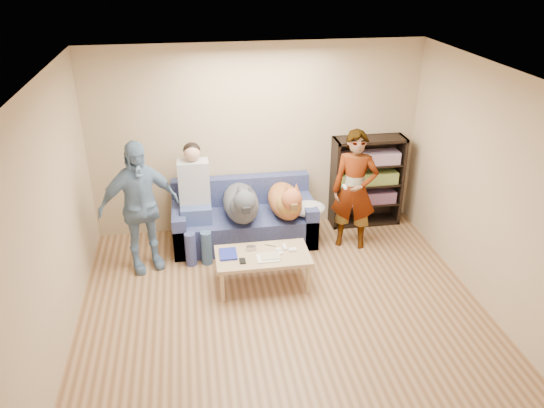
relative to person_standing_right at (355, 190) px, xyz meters
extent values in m
plane|color=brown|center=(-1.18, -1.73, -0.81)|extent=(5.00, 5.00, 0.00)
plane|color=white|center=(-1.18, -1.73, 1.79)|extent=(5.00, 5.00, 0.00)
plane|color=tan|center=(-1.18, 0.77, 0.49)|extent=(4.50, 0.00, 4.50)
plane|color=tan|center=(-3.43, -1.73, 0.49)|extent=(0.00, 5.00, 5.00)
plane|color=tan|center=(1.07, -1.73, 0.49)|extent=(0.00, 5.00, 5.00)
ellipsoid|color=#B9B9BE|center=(-0.58, 0.15, -0.29)|extent=(0.48, 0.40, 0.17)
imported|color=gray|center=(0.00, 0.00, 0.00)|extent=(0.69, 0.57, 1.61)
imported|color=#6C88AD|center=(-2.73, -0.13, 0.03)|extent=(1.06, 0.72, 1.68)
cube|color=silver|center=(-0.20, -0.20, 0.15)|extent=(0.04, 0.11, 0.03)
cube|color=#1C279C|center=(-1.73, -0.71, -0.37)|extent=(0.20, 0.26, 0.03)
cube|color=white|center=(-1.28, -0.86, -0.38)|extent=(0.26, 0.20, 0.02)
cube|color=#BBB595|center=(-1.25, -0.84, -0.37)|extent=(0.22, 0.17, 0.01)
cube|color=#ABABAF|center=(-1.45, -0.64, -0.36)|extent=(0.11, 0.06, 0.05)
cube|color=white|center=(-1.05, -0.66, -0.37)|extent=(0.04, 0.13, 0.03)
cube|color=white|center=(-0.97, -0.74, -0.37)|extent=(0.09, 0.06, 0.03)
cylinder|color=white|center=(-1.13, -0.78, -0.38)|extent=(0.07, 0.07, 0.02)
cylinder|color=silver|center=(-1.13, -0.70, -0.38)|extent=(0.07, 0.07, 0.02)
cylinder|color=orange|center=(-1.35, -0.92, -0.38)|extent=(0.13, 0.06, 0.01)
cylinder|color=black|center=(-1.21, -0.58, -0.38)|extent=(0.13, 0.08, 0.01)
cube|color=black|center=(-1.58, -0.88, -0.38)|extent=(0.07, 0.12, 0.02)
cube|color=#515B93|center=(-1.43, 0.32, -0.60)|extent=(1.90, 0.85, 0.42)
cube|color=#515B93|center=(-1.43, 0.66, -0.19)|extent=(1.90, 0.18, 0.40)
cube|color=#515B93|center=(-2.29, 0.32, -0.52)|extent=(0.18, 0.85, 0.58)
cube|color=#515B93|center=(-0.57, 0.32, -0.52)|extent=(0.18, 0.85, 0.58)
cube|color=#445C96|center=(-2.06, 0.24, -0.28)|extent=(0.40, 0.38, 0.22)
cylinder|color=#3B4381|center=(-2.16, -0.18, -0.60)|extent=(0.14, 0.14, 0.47)
cylinder|color=#3A537F|center=(-1.96, -0.18, -0.60)|extent=(0.14, 0.14, 0.47)
cube|color=silver|center=(-2.06, 0.34, 0.11)|extent=(0.40, 0.24, 0.58)
sphere|color=tan|center=(-2.06, 0.34, 0.51)|extent=(0.21, 0.21, 0.21)
ellipsoid|color=black|center=(-2.06, 0.37, 0.54)|extent=(0.22, 0.22, 0.19)
ellipsoid|color=#51555C|center=(-1.47, 0.25, -0.18)|extent=(0.46, 0.97, 0.40)
sphere|color=#50555B|center=(-1.47, -0.08, -0.09)|extent=(0.35, 0.35, 0.35)
sphere|color=#4D5157|center=(-1.47, -0.25, 0.07)|extent=(0.28, 0.28, 0.28)
cube|color=black|center=(-1.47, -0.38, 0.03)|extent=(0.09, 0.13, 0.08)
cone|color=#50515B|center=(-1.54, -0.23, 0.22)|extent=(0.09, 0.09, 0.13)
cone|color=#4A4E54|center=(-1.40, -0.23, 0.22)|extent=(0.09, 0.09, 0.13)
cylinder|color=#4E4F59|center=(-1.47, 0.67, -0.22)|extent=(0.05, 0.32, 0.19)
ellipsoid|color=#A95433|center=(-0.88, 0.25, -0.20)|extent=(0.43, 0.90, 0.38)
sphere|color=#B38036|center=(-0.88, -0.05, -0.11)|extent=(0.33, 0.33, 0.33)
sphere|color=#A65832|center=(-0.88, -0.21, 0.04)|extent=(0.26, 0.26, 0.26)
cube|color=brown|center=(-0.88, -0.33, 0.00)|extent=(0.08, 0.13, 0.08)
cone|color=#BB6739|center=(-0.94, -0.19, 0.18)|extent=(0.08, 0.08, 0.13)
cone|color=#BE683A|center=(-0.82, -0.19, 0.18)|extent=(0.08, 0.08, 0.13)
cylinder|color=#B46037|center=(-0.88, 0.64, -0.24)|extent=(0.05, 0.29, 0.17)
cube|color=tan|center=(-1.33, -0.76, -0.41)|extent=(1.10, 0.60, 0.04)
cylinder|color=#D1BA81|center=(-1.83, -1.01, -0.62)|extent=(0.05, 0.05, 0.38)
cylinder|color=tan|center=(-0.83, -1.01, -0.62)|extent=(0.05, 0.05, 0.38)
cylinder|color=tan|center=(-1.83, -0.51, -0.62)|extent=(0.05, 0.05, 0.38)
cylinder|color=tan|center=(-0.83, -0.51, -0.62)|extent=(0.05, 0.05, 0.38)
cube|color=black|center=(-0.11, 0.59, -0.16)|extent=(0.04, 0.34, 1.30)
cube|color=black|center=(0.85, 0.59, -0.16)|extent=(0.04, 0.34, 1.30)
cube|color=black|center=(0.37, 0.59, 0.47)|extent=(1.00, 0.34, 0.04)
cube|color=black|center=(0.37, 0.59, -0.79)|extent=(1.00, 0.34, 0.04)
cube|color=black|center=(0.37, 0.75, -0.16)|extent=(1.00, 0.02, 1.30)
cube|color=black|center=(0.37, 0.59, -0.49)|extent=(0.94, 0.32, 0.03)
cube|color=black|center=(0.37, 0.59, -0.19)|extent=(0.94, 0.32, 0.02)
cube|color=black|center=(0.37, 0.59, 0.11)|extent=(0.94, 0.32, 0.02)
cube|color=#B23333|center=(0.37, 0.57, -0.39)|extent=(0.84, 0.24, 0.17)
cube|color=gold|center=(0.37, 0.57, -0.09)|extent=(0.84, 0.24, 0.17)
cube|color=#994C99|center=(0.37, 0.57, 0.21)|extent=(0.84, 0.24, 0.17)
camera|label=1|loc=(-2.07, -6.03, 2.86)|focal=35.00mm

